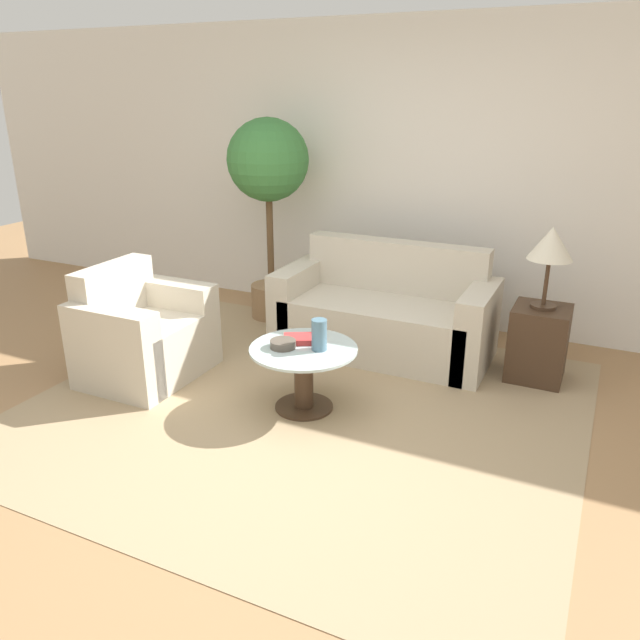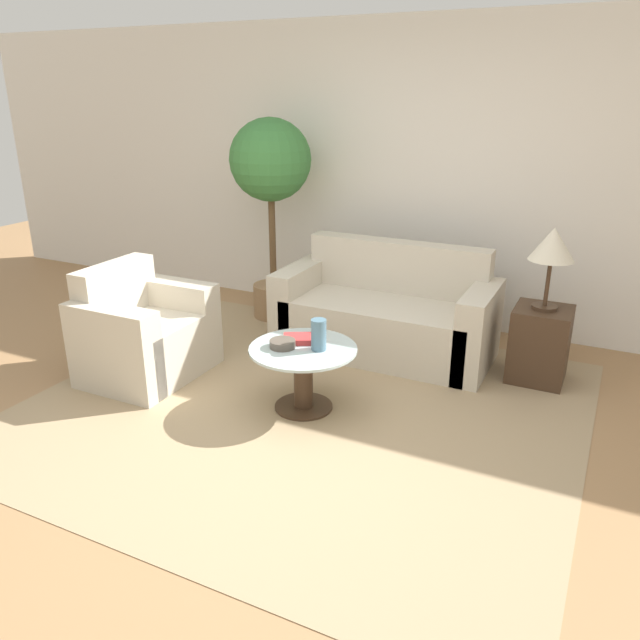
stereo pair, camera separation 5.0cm
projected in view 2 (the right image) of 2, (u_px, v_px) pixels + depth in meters
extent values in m
plane|color=#9E754C|center=(268.00, 452.00, 3.70)|extent=(14.00, 14.00, 0.00)
cube|color=white|center=(417.00, 176.00, 5.44)|extent=(10.00, 0.06, 2.60)
cube|color=tan|center=(304.00, 407.00, 4.21)|extent=(3.55, 3.23, 0.01)
cube|color=beige|center=(384.00, 327.00, 5.01)|extent=(1.51, 0.77, 0.45)
cube|color=beige|center=(397.00, 292.00, 5.18)|extent=(1.51, 0.18, 0.86)
cube|color=beige|center=(301.00, 302.00, 5.29)|extent=(0.20, 0.77, 0.64)
cube|color=beige|center=(479.00, 331.00, 4.66)|extent=(0.20, 0.77, 0.64)
cube|color=beige|center=(149.00, 347.00, 4.63)|extent=(0.72, 0.69, 0.45)
cube|color=beige|center=(118.00, 317.00, 4.67)|extent=(0.18, 0.69, 0.83)
cube|color=beige|center=(114.00, 351.00, 4.30)|extent=(0.71, 0.20, 0.64)
cube|color=beige|center=(177.00, 320.00, 4.88)|extent=(0.71, 0.20, 0.64)
cylinder|color=#422D1E|center=(304.00, 406.00, 4.21)|extent=(0.39, 0.39, 0.02)
cylinder|color=#422D1E|center=(303.00, 379.00, 4.13)|extent=(0.13, 0.13, 0.42)
cylinder|color=#B2C6C6|center=(303.00, 349.00, 4.06)|extent=(0.71, 0.71, 0.02)
cube|color=#422D1E|center=(539.00, 344.00, 4.53)|extent=(0.40, 0.40, 0.55)
cylinder|color=#422D1E|center=(544.00, 307.00, 4.43)|extent=(0.18, 0.18, 0.02)
cylinder|color=#422D1E|center=(548.00, 283.00, 4.37)|extent=(0.03, 0.03, 0.33)
cone|color=beige|center=(553.00, 244.00, 4.27)|extent=(0.31, 0.31, 0.23)
cylinder|color=#93704C|center=(274.00, 300.00, 5.84)|extent=(0.38, 0.38, 0.31)
cylinder|color=brown|center=(272.00, 235.00, 5.63)|extent=(0.06, 0.06, 0.93)
sphere|color=#387538|center=(270.00, 160.00, 5.39)|extent=(0.71, 0.71, 0.71)
cylinder|color=slate|center=(319.00, 335.00, 3.99)|extent=(0.10, 0.10, 0.21)
cylinder|color=brown|center=(283.00, 344.00, 4.05)|extent=(0.17, 0.17, 0.05)
cube|color=#BC3333|center=(301.00, 339.00, 4.14)|extent=(0.28, 0.24, 0.04)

